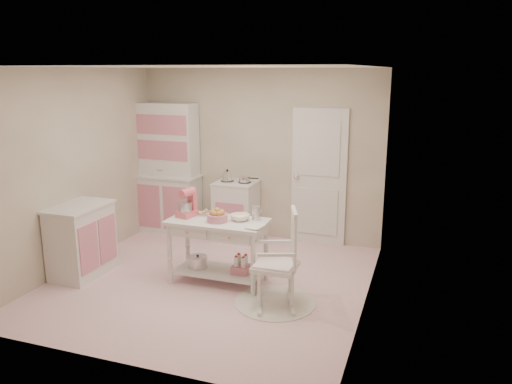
% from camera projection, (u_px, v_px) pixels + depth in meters
% --- Properties ---
extents(room_shell, '(3.84, 3.84, 2.62)m').
position_uv_depth(room_shell, '(207.00, 151.00, 5.83)').
color(room_shell, pink).
rests_on(room_shell, ground).
extents(door, '(0.82, 0.05, 2.04)m').
position_uv_depth(door, '(319.00, 177.00, 7.39)').
color(door, white).
rests_on(door, ground).
extents(hutch, '(1.06, 0.50, 2.08)m').
position_uv_depth(hutch, '(167.00, 168.00, 7.97)').
color(hutch, white).
rests_on(hutch, ground).
extents(stove, '(0.62, 0.57, 0.92)m').
position_uv_depth(stove, '(236.00, 211.00, 7.68)').
color(stove, white).
rests_on(stove, ground).
extents(base_cabinet, '(0.54, 0.84, 0.92)m').
position_uv_depth(base_cabinet, '(81.00, 240.00, 6.34)').
color(base_cabinet, white).
rests_on(base_cabinet, ground).
extents(lace_rug, '(0.92, 0.92, 0.01)m').
position_uv_depth(lace_rug, '(275.00, 302.00, 5.65)').
color(lace_rug, white).
rests_on(lace_rug, ground).
extents(rocking_chair, '(0.69, 0.84, 1.10)m').
position_uv_depth(rocking_chair, '(275.00, 257.00, 5.52)').
color(rocking_chair, white).
rests_on(rocking_chair, ground).
extents(work_table, '(1.20, 0.60, 0.80)m').
position_uv_depth(work_table, '(218.00, 251.00, 6.12)').
color(work_table, white).
rests_on(work_table, ground).
extents(stand_mixer, '(0.26, 0.32, 0.34)m').
position_uv_depth(stand_mixer, '(187.00, 203.00, 6.14)').
color(stand_mixer, '#DE5D6A').
rests_on(stand_mixer, work_table).
extents(cookie_tray, '(0.34, 0.24, 0.02)m').
position_uv_depth(cookie_tray, '(212.00, 214.00, 6.24)').
color(cookie_tray, silver).
rests_on(cookie_tray, work_table).
extents(bread_basket, '(0.25, 0.25, 0.09)m').
position_uv_depth(bread_basket, '(217.00, 218.00, 5.97)').
color(bread_basket, '#CA7488').
rests_on(bread_basket, work_table).
extents(mixing_bowl, '(0.24, 0.24, 0.07)m').
position_uv_depth(mixing_bowl, '(240.00, 217.00, 6.01)').
color(mixing_bowl, white).
rests_on(mixing_bowl, work_table).
extents(metal_pitcher, '(0.10, 0.10, 0.17)m').
position_uv_depth(metal_pitcher, '(256.00, 213.00, 6.02)').
color(metal_pitcher, silver).
rests_on(metal_pitcher, work_table).
extents(recipe_book, '(0.20, 0.25, 0.02)m').
position_uv_depth(recipe_book, '(249.00, 226.00, 5.77)').
color(recipe_book, white).
rests_on(recipe_book, work_table).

